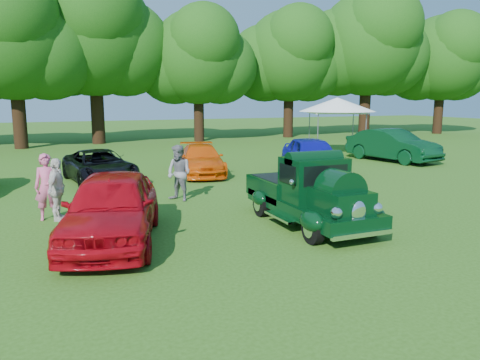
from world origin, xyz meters
name	(u,v)px	position (x,y,z in m)	size (l,w,h in m)	color
ground	(256,232)	(0.00, 0.00, 0.00)	(120.00, 120.00, 0.00)	#2D5213
hero_pickup	(309,195)	(1.62, 0.17, 0.78)	(2.16, 4.63, 1.81)	black
red_convertible	(112,208)	(-3.41, 0.54, 0.83)	(1.96, 4.86, 1.66)	#A20610
back_car_black	(100,166)	(-2.81, 8.66, 0.65)	(2.15, 4.67, 1.30)	black
back_car_orange	(201,160)	(1.52, 9.07, 0.64)	(1.80, 4.44, 1.29)	#D94D07
back_car_blue	(312,156)	(6.04, 7.28, 0.81)	(1.92, 4.78, 1.63)	#0D0F99
back_car_green	(392,145)	(12.21, 9.33, 0.84)	(1.78, 5.09, 1.68)	black
spectator_pink	(47,187)	(-4.75, 3.34, 0.92)	(0.67, 0.44, 1.84)	#C2507B
spectator_grey	(179,173)	(-0.79, 4.27, 0.91)	(0.89, 0.69, 1.83)	gray
spectator_white	(57,190)	(-4.52, 3.12, 0.86)	(1.01, 0.42, 1.72)	beige
canopy_tent	(337,105)	(11.21, 13.08, 2.89)	(5.72, 5.72, 3.32)	white
tree_line	(120,43)	(0.59, 24.22, 7.05)	(64.31, 10.40, 12.11)	black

